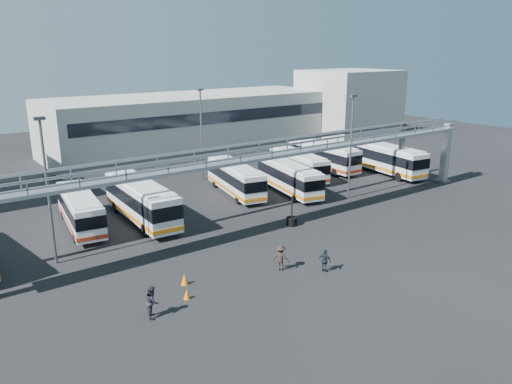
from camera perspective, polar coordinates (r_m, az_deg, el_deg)
ground at (r=38.10m, az=5.62°, el=-6.23°), size 140.00×140.00×0.00m
gantry at (r=40.79m, az=0.32°, el=3.47°), size 51.40×5.15×7.10m
warehouse at (r=74.10m, az=-7.14°, el=7.90°), size 42.00×14.00×8.00m
building_right at (r=85.23m, az=10.56°, el=9.84°), size 14.00×12.00×11.00m
light_pole_left at (r=36.00m, az=-22.75°, el=0.84°), size 0.70×0.35×10.21m
light_pole_mid at (r=49.47m, az=10.81°, el=5.69°), size 0.70×0.35×10.21m
light_pole_back at (r=56.18m, az=-6.28°, el=7.11°), size 0.70×0.35×10.21m
bus_2 at (r=43.73m, az=-19.47°, el=-1.80°), size 3.68×10.19×3.03m
bus_3 at (r=43.88m, az=-12.98°, el=-0.89°), size 3.22×11.50×3.46m
bus_5 at (r=50.89m, az=-2.38°, el=1.65°), size 4.48×10.58×3.13m
bus_6 at (r=51.45m, az=3.81°, el=1.77°), size 4.42×10.49×3.10m
bus_7 at (r=57.48m, az=4.83°, el=3.24°), size 4.16×10.25×3.03m
bus_8 at (r=61.78m, az=7.66°, el=4.20°), size 3.01×10.96×3.30m
bus_9 at (r=61.37m, az=14.55°, el=3.81°), size 4.11×11.56×3.44m
pedestrian_b at (r=28.86m, az=-11.76°, el=-12.16°), size 1.04×1.13×1.86m
pedestrian_c at (r=33.85m, az=2.85°, el=-7.50°), size 1.22×1.31×1.77m
pedestrian_d at (r=33.90m, az=7.88°, el=-7.78°), size 0.62×1.00×1.59m
cone_left at (r=30.66m, az=-7.91°, el=-11.47°), size 0.43×0.43×0.64m
cone_right at (r=32.37m, az=-8.16°, el=-9.80°), size 0.52×0.52×0.76m
tire_stack at (r=42.28m, az=4.10°, el=-3.26°), size 0.91×0.91×2.61m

